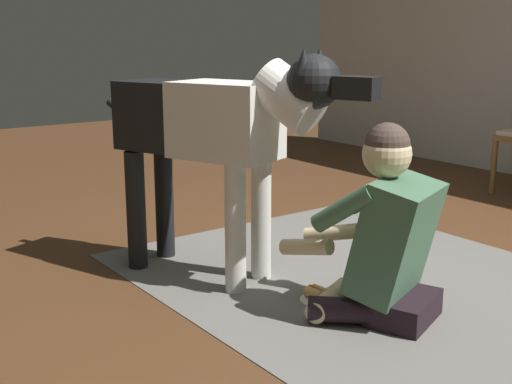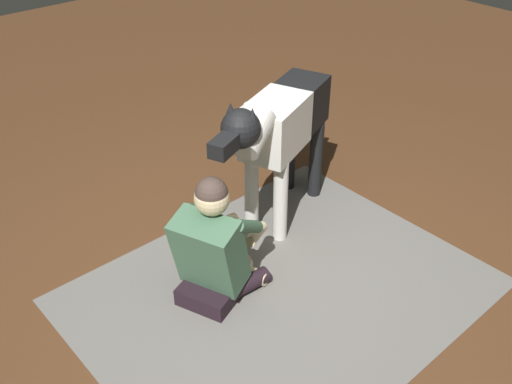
% 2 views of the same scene
% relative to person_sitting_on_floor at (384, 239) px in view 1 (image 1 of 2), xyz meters
% --- Properties ---
extents(ground_plane, '(13.74, 13.74, 0.00)m').
position_rel_person_sitting_on_floor_xyz_m(ground_plane, '(-0.25, 0.16, -0.36)').
color(ground_plane, '#51311C').
extents(area_rug, '(2.48, 1.97, 0.01)m').
position_rel_person_sitting_on_floor_xyz_m(area_rug, '(-0.32, 0.27, -0.35)').
color(area_rug, slate).
rests_on(area_rug, ground).
extents(person_sitting_on_floor, '(0.74, 0.61, 0.86)m').
position_rel_person_sitting_on_floor_xyz_m(person_sitting_on_floor, '(0.00, 0.00, 0.00)').
color(person_sitting_on_floor, black).
rests_on(person_sitting_on_floor, ground).
extents(large_dog, '(1.48, 0.68, 1.17)m').
position_rel_person_sitting_on_floor_xyz_m(large_dog, '(-0.83, -0.31, 0.42)').
color(large_dog, silver).
rests_on(large_dog, ground).
extents(hot_dog_on_plate, '(0.20, 0.20, 0.06)m').
position_rel_person_sitting_on_floor_xyz_m(hot_dog_on_plate, '(-0.28, -0.10, -0.33)').
color(hot_dog_on_plate, silver).
rests_on(hot_dog_on_plate, ground).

